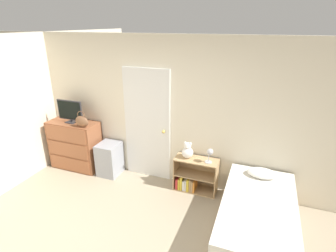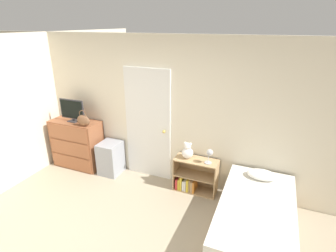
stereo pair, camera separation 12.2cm
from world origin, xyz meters
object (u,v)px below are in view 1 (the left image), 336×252
handbag (82,121)px  bookshelf (193,177)px  dresser (75,145)px  storage_bin (110,159)px  teddy_bear (188,151)px  tv (70,111)px  bed (257,219)px  desk_lamp (210,153)px

handbag → bookshelf: bearing=5.5°
dresser → storage_bin: dresser is taller
storage_bin → teddy_bear: 1.56m
dresser → tv: (-0.01, -0.01, 0.70)m
bookshelf → dresser: bearing=-178.4°
storage_bin → dresser: bearing=-179.2°
handbag → storage_bin: size_ratio=0.49×
dresser → storage_bin: 0.77m
handbag → bookshelf: handbag is taller
handbag → teddy_bear: 1.96m
storage_bin → bed: size_ratio=0.34×
teddy_bear → bookshelf: bearing=0.5°
tv → desk_lamp: size_ratio=2.08×
bookshelf → desk_lamp: 0.60m
dresser → tv: size_ratio=1.84×
handbag → desk_lamp: handbag is taller
storage_bin → bookshelf: size_ratio=0.86×
storage_bin → bookshelf: storage_bin is taller
handbag → bed: (3.12, -0.56, -0.78)m
tv → storage_bin: bearing=1.5°
handbag → teddy_bear: (1.92, 0.19, -0.34)m
teddy_bear → bed: (1.19, -0.75, -0.44)m
handbag → desk_lamp: bearing=3.7°
teddy_bear → desk_lamp: (0.38, -0.04, 0.05)m
tv → teddy_bear: tv is taller
dresser → bookshelf: (2.37, 0.07, -0.24)m
desk_lamp → bed: 1.18m
storage_bin → teddy_bear: teddy_bear is taller
tv → bed: size_ratio=0.29×
tv → handbag: size_ratio=1.75×
storage_bin → desk_lamp: desk_lamp is taller
tv → bed: (3.46, -0.68, -0.89)m
dresser → tv: tv is taller
teddy_bear → handbag: bearing=-174.2°
teddy_bear → tv: bearing=-178.1°
bookshelf → bed: size_ratio=0.39×
bookshelf → desk_lamp: bearing=-9.5°
bookshelf → tv: bearing=-178.1°
tv → dresser: bearing=52.4°
teddy_bear → desk_lamp: 0.39m
tv → handbag: bearing=-19.0°
dresser → desk_lamp: bearing=0.5°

